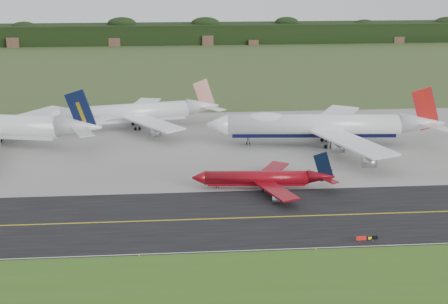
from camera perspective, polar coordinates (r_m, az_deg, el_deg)
ground at (r=139.83m, az=4.51°, el=-5.28°), size 600.00×600.00×0.00m
grass_verge at (r=108.99m, az=7.40°, el=-12.42°), size 400.00×30.00×0.01m
taxiway at (r=136.20m, az=4.77°, el=-5.93°), size 400.00×32.00×0.02m
apron at (r=187.39m, az=2.12°, el=0.79°), size 400.00×78.00×0.01m
taxiway_centreline at (r=136.19m, az=4.77°, el=-5.92°), size 400.00×0.40×0.00m
taxiway_edge_line at (r=122.36m, az=5.93°, el=-8.80°), size 400.00×0.25×0.00m
horizon_treeline at (r=404.38m, az=-1.53°, el=10.71°), size 700.00×25.00×12.00m
jet_ba_747 at (r=186.28m, az=8.96°, el=2.41°), size 70.60×58.33×17.74m
jet_red_737 at (r=151.10m, az=3.70°, el=-2.42°), size 34.64×28.19×9.35m
jet_star_tail at (r=205.03m, az=-8.16°, el=3.55°), size 56.78×46.82×15.04m
taxiway_sign at (r=126.92m, az=12.94°, el=-7.68°), size 4.32×0.30×1.44m
edge_marker_left at (r=119.79m, az=-7.75°, el=-9.37°), size 0.16×0.16×0.50m
edge_marker_center at (r=122.36m, az=8.37°, el=-8.79°), size 0.16×0.16×0.50m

